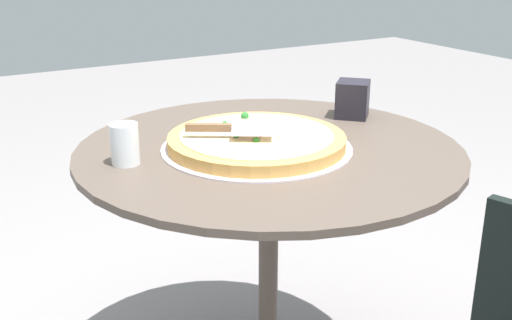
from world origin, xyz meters
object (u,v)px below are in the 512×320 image
at_px(pizza_server, 229,129).
at_px(napkin_dispenser, 353,99).
at_px(pizza_on_tray, 256,141).
at_px(patio_table, 269,219).
at_px(drinking_cup, 125,144).

relative_size(pizza_server, napkin_dispenser, 1.97).
relative_size(pizza_on_tray, napkin_dispenser, 4.51).
bearing_deg(patio_table, drinking_cup, 81.21).
height_order(patio_table, drinking_cup, drinking_cup).
xyz_separation_m(pizza_on_tray, pizza_server, (0.00, 0.07, 0.04)).
height_order(drinking_cup, napkin_dispenser, napkin_dispenser).
bearing_deg(pizza_server, drinking_cup, 79.37).
bearing_deg(pizza_server, pizza_on_tray, -93.75).
bearing_deg(drinking_cup, napkin_dispenser, -85.62).
bearing_deg(pizza_on_tray, napkin_dispenser, -74.77).
relative_size(pizza_server, drinking_cup, 2.16).
bearing_deg(patio_table, pizza_on_tray, 83.95).
height_order(pizza_server, napkin_dispenser, napkin_dispenser).
relative_size(pizza_on_tray, pizza_server, 2.29).
xyz_separation_m(pizza_on_tray, drinking_cup, (0.05, 0.31, 0.03)).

